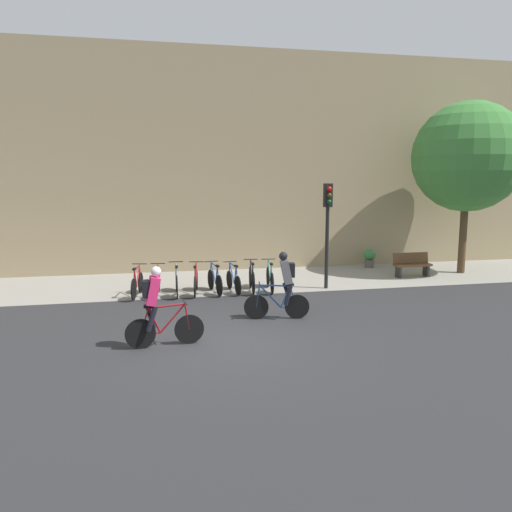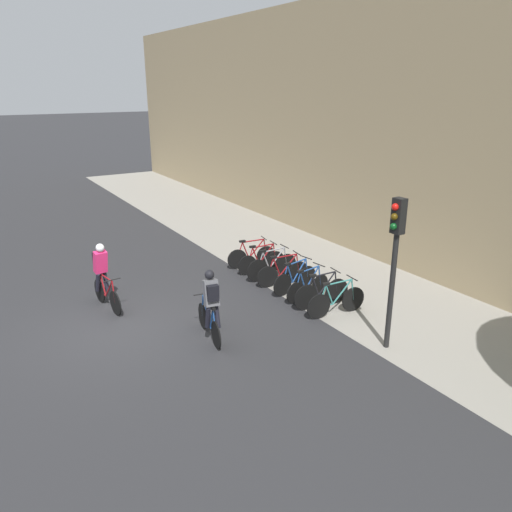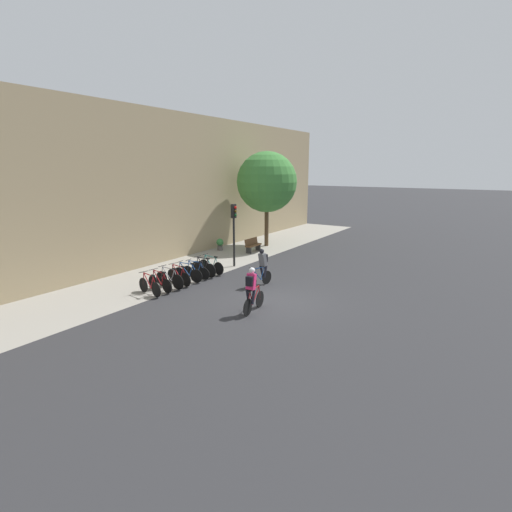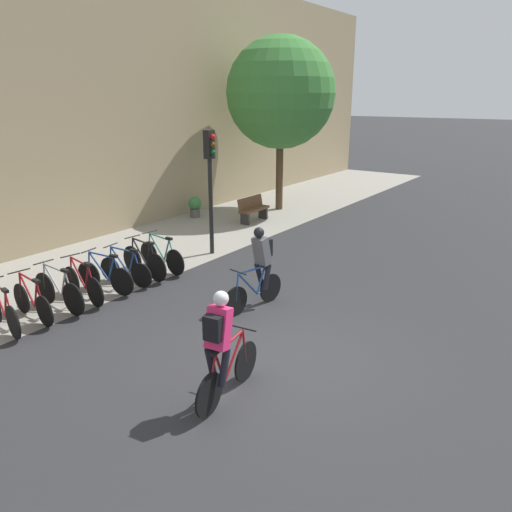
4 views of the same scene
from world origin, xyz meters
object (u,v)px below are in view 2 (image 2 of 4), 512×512
at_px(parked_bike_1, 262,261).
at_px(parked_bike_7, 336,301).
at_px(cyclist_grey, 211,304).
at_px(parked_bike_6, 322,292).
at_px(traffic_light_pole, 395,247).
at_px(parked_bike_5, 308,286).
at_px(cyclist_pink, 102,273).
at_px(parked_bike_0, 252,256).
at_px(parked_bike_3, 283,272).
at_px(parked_bike_4, 295,279).
at_px(parked_bike_2, 272,266).

height_order(parked_bike_1, parked_bike_7, parked_bike_7).
height_order(cyclist_grey, parked_bike_6, cyclist_grey).
bearing_deg(parked_bike_1, traffic_light_pole, -1.17).
height_order(parked_bike_7, traffic_light_pole, traffic_light_pole).
bearing_deg(parked_bike_6, parked_bike_5, -179.85).
distance_m(cyclist_pink, parked_bike_0, 5.00).
height_order(cyclist_pink, parked_bike_3, cyclist_pink).
xyz_separation_m(parked_bike_0, traffic_light_pole, (6.12, -0.11, 2.01)).
height_order(parked_bike_3, parked_bike_6, parked_bike_6).
xyz_separation_m(cyclist_pink, cyclist_grey, (3.24, 1.57, 0.00)).
distance_m(parked_bike_0, parked_bike_4, 2.41).
distance_m(parked_bike_2, parked_bike_5, 1.81).
bearing_deg(parked_bike_3, parked_bike_0, 179.99).
bearing_deg(parked_bike_3, parked_bike_7, -0.01).
relative_size(cyclist_pink, parked_bike_1, 1.09).
distance_m(parked_bike_3, parked_bike_6, 1.81).
bearing_deg(cyclist_grey, parked_bike_5, 102.72).
relative_size(cyclist_pink, parked_bike_7, 1.02).
xyz_separation_m(parked_bike_0, parked_bike_1, (0.60, -0.00, -0.01)).
relative_size(cyclist_grey, parked_bike_7, 1.02).
xyz_separation_m(cyclist_grey, parked_bike_3, (-1.97, 3.37, -0.55)).
bearing_deg(parked_bike_3, parked_bike_4, 0.04).
bearing_deg(parked_bike_3, traffic_light_pole, -1.50).
bearing_deg(parked_bike_7, parked_bike_0, 179.99).
height_order(cyclist_grey, parked_bike_4, cyclist_grey).
relative_size(parked_bike_2, traffic_light_pole, 0.51).
xyz_separation_m(cyclist_grey, parked_bike_7, (0.44, 3.37, -0.54)).
height_order(parked_bike_5, traffic_light_pole, traffic_light_pole).
bearing_deg(cyclist_grey, parked_bike_2, 127.34).
xyz_separation_m(parked_bike_4, parked_bike_5, (0.60, -0.00, -0.02)).
relative_size(parked_bike_6, parked_bike_7, 0.97).
bearing_deg(parked_bike_6, parked_bike_0, -179.98).
bearing_deg(parked_bike_1, parked_bike_4, 0.01).
bearing_deg(parked_bike_3, parked_bike_1, 179.99).
relative_size(cyclist_pink, parked_bike_3, 1.05).
bearing_deg(traffic_light_pole, parked_bike_5, 177.92).
distance_m(parked_bike_1, parked_bike_3, 1.21).
distance_m(parked_bike_7, traffic_light_pole, 2.76).
relative_size(parked_bike_2, parked_bike_7, 1.01).
distance_m(parked_bike_0, parked_bike_1, 0.60).
bearing_deg(parked_bike_4, parked_bike_7, -0.02).
bearing_deg(parked_bike_6, cyclist_pink, -121.97).
distance_m(parked_bike_0, parked_bike_5, 3.02).
distance_m(cyclist_pink, cyclist_grey, 3.60).
xyz_separation_m(parked_bike_4, traffic_light_pole, (3.70, -0.11, 2.01)).
bearing_deg(parked_bike_1, cyclist_pink, -90.79).
xyz_separation_m(parked_bike_0, parked_bike_6, (3.62, 0.00, 0.02)).
height_order(cyclist_pink, parked_bike_5, cyclist_pink).
bearing_deg(parked_bike_1, parked_bike_6, 0.02).
relative_size(parked_bike_5, parked_bike_6, 0.93).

